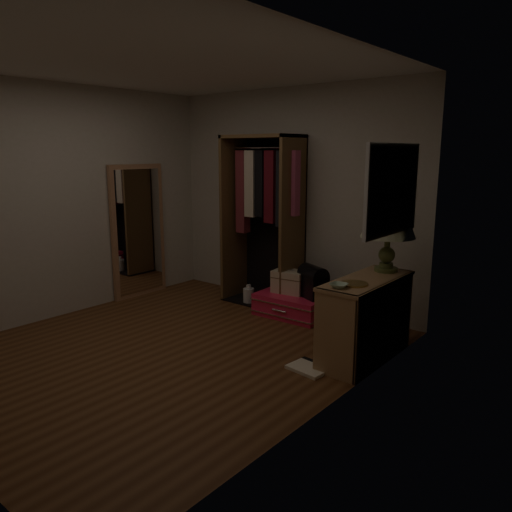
# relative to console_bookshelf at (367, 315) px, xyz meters

# --- Properties ---
(ground) EXTENTS (4.00, 4.00, 0.00)m
(ground) POSITION_rel_console_bookshelf_xyz_m (-1.54, -1.03, -0.40)
(ground) COLOR #553018
(ground) RESTS_ON ground
(room_walls) EXTENTS (3.52, 4.02, 2.60)m
(room_walls) POSITION_rel_console_bookshelf_xyz_m (-1.46, -0.99, 1.10)
(room_walls) COLOR beige
(room_walls) RESTS_ON ground
(console_bookshelf) EXTENTS (0.42, 1.12, 0.75)m
(console_bookshelf) POSITION_rel_console_bookshelf_xyz_m (0.00, 0.00, 0.00)
(console_bookshelf) COLOR #A2774E
(console_bookshelf) RESTS_ON ground
(open_wardrobe) EXTENTS (1.00, 0.50, 2.05)m
(open_wardrobe) POSITION_rel_console_bookshelf_xyz_m (-1.77, 0.74, 0.82)
(open_wardrobe) COLOR brown
(open_wardrobe) RESTS_ON ground
(floor_mirror) EXTENTS (0.06, 0.80, 1.70)m
(floor_mirror) POSITION_rel_console_bookshelf_xyz_m (-3.24, -0.03, 0.45)
(floor_mirror) COLOR #A67350
(floor_mirror) RESTS_ON ground
(pink_suitcase) EXTENTS (0.84, 0.62, 0.25)m
(pink_suitcase) POSITION_rel_console_bookshelf_xyz_m (-1.21, 0.57, -0.28)
(pink_suitcase) COLOR #E31B43
(pink_suitcase) RESTS_ON ground
(train_case) EXTENTS (0.42, 0.32, 0.28)m
(train_case) POSITION_rel_console_bookshelf_xyz_m (-1.29, 0.60, -0.02)
(train_case) COLOR beige
(train_case) RESTS_ON pink_suitcase
(black_bag) EXTENTS (0.40, 0.34, 0.37)m
(black_bag) POSITION_rel_console_bookshelf_xyz_m (-0.97, 0.60, 0.04)
(black_bag) COLOR black
(black_bag) RESTS_ON pink_suitcase
(table_lamp) EXTENTS (0.66, 0.66, 0.63)m
(table_lamp) POSITION_rel_console_bookshelf_xyz_m (0.00, 0.34, 0.81)
(table_lamp) COLOR #4B592B
(table_lamp) RESTS_ON console_bookshelf
(brass_tray) EXTENTS (0.27, 0.27, 0.01)m
(brass_tray) POSITION_rel_console_bookshelf_xyz_m (0.00, -0.28, 0.35)
(brass_tray) COLOR #A78940
(brass_tray) RESTS_ON console_bookshelf
(ceramic_bowl) EXTENTS (0.16, 0.16, 0.04)m
(ceramic_bowl) POSITION_rel_console_bookshelf_xyz_m (-0.05, -0.45, 0.37)
(ceramic_bowl) COLOR #9CBB9F
(ceramic_bowl) RESTS_ON console_bookshelf
(white_jug) EXTENTS (0.18, 0.18, 0.24)m
(white_jug) POSITION_rel_console_bookshelf_xyz_m (-1.89, 0.57, -0.30)
(white_jug) COLOR silver
(white_jug) RESTS_ON ground
(floor_book) EXTENTS (0.37, 0.31, 0.03)m
(floor_book) POSITION_rel_console_bookshelf_xyz_m (-0.25, -0.54, -0.39)
(floor_book) COLOR #F1E7CA
(floor_book) RESTS_ON ground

